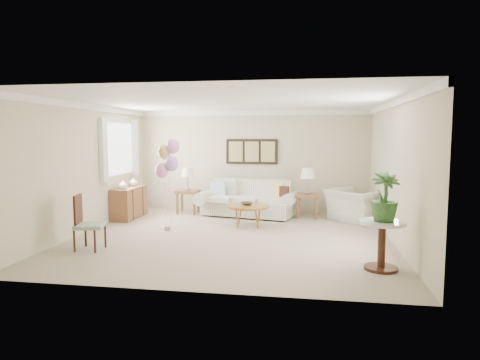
{
  "coord_description": "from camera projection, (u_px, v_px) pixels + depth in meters",
  "views": [
    {
      "loc": [
        1.45,
        -8.04,
        1.95
      ],
      "look_at": [
        0.07,
        0.6,
        1.05
      ],
      "focal_mm": 32.0,
      "sensor_mm": 36.0,
      "label": 1
    }
  ],
  "objects": [
    {
      "name": "end_table_right",
      "position": [
        307.0,
        198.0,
        10.23
      ],
      "size": [
        0.53,
        0.48,
        0.57
      ],
      "color": "brown",
      "rests_on": "ground"
    },
    {
      "name": "ground_plane",
      "position": [
        232.0,
        237.0,
        8.32
      ],
      "size": [
        6.0,
        6.0,
        0.0
      ],
      "primitive_type": "plane",
      "color": "tan"
    },
    {
      "name": "credenza",
      "position": [
        129.0,
        203.0,
        10.19
      ],
      "size": [
        0.46,
        1.2,
        0.74
      ],
      "color": "brown",
      "rests_on": "ground"
    },
    {
      "name": "lamp_left",
      "position": [
        188.0,
        173.0,
        10.74
      ],
      "size": [
        0.32,
        0.32,
        0.57
      ],
      "color": "gray",
      "rests_on": "end_table_left"
    },
    {
      "name": "balloon_cluster",
      "position": [
        168.0,
        158.0,
        8.78
      ],
      "size": [
        0.49,
        0.46,
        1.9
      ],
      "color": "gray",
      "rests_on": "ground"
    },
    {
      "name": "armchair",
      "position": [
        355.0,
        206.0,
        9.79
      ],
      "size": [
        1.49,
        1.48,
        0.73
      ],
      "primitive_type": "imported",
      "rotation": [
        0.0,
        0.0,
        2.39
      ],
      "color": "silver",
      "rests_on": "ground"
    },
    {
      "name": "side_table",
      "position": [
        382.0,
        233.0,
        6.21
      ],
      "size": [
        0.67,
        0.67,
        0.72
      ],
      "color": "silver",
      "rests_on": "ground"
    },
    {
      "name": "coffee_table",
      "position": [
        248.0,
        207.0,
        9.25
      ],
      "size": [
        0.91,
        0.91,
        0.46
      ],
      "color": "brown",
      "rests_on": "ground"
    },
    {
      "name": "lamp_right",
      "position": [
        308.0,
        174.0,
        10.17
      ],
      "size": [
        0.35,
        0.35,
        0.62
      ],
      "color": "gray",
      "rests_on": "end_table_right"
    },
    {
      "name": "vase_white",
      "position": [
        123.0,
        185.0,
        9.79
      ],
      "size": [
        0.24,
        0.24,
        0.21
      ],
      "primitive_type": "imported",
      "rotation": [
        0.0,
        0.0,
        -0.21
      ],
      "color": "white",
      "rests_on": "credenza"
    },
    {
      "name": "vase_sage",
      "position": [
        134.0,
        182.0,
        10.38
      ],
      "size": [
        0.25,
        0.25,
        0.21
      ],
      "primitive_type": "imported",
      "rotation": [
        0.0,
        0.0,
        0.28
      ],
      "color": "silver",
      "rests_on": "credenza"
    },
    {
      "name": "room_shell",
      "position": [
        227.0,
        153.0,
        8.26
      ],
      "size": [
        6.04,
        6.04,
        2.6
      ],
      "color": "#C1B79E",
      "rests_on": "ground"
    },
    {
      "name": "wall_art_triptych",
      "position": [
        252.0,
        152.0,
        11.07
      ],
      "size": [
        1.35,
        0.06,
        0.65
      ],
      "color": "black",
      "rests_on": "ground"
    },
    {
      "name": "decor_bowl",
      "position": [
        247.0,
        204.0,
        9.28
      ],
      "size": [
        0.32,
        0.32,
        0.06
      ],
      "primitive_type": "imported",
      "rotation": [
        0.0,
        0.0,
        0.3
      ],
      "color": "#2E2A25",
      "rests_on": "coffee_table"
    },
    {
      "name": "accent_chair",
      "position": [
        86.0,
        221.0,
        7.33
      ],
      "size": [
        0.57,
        0.57,
        0.95
      ],
      "color": "gray",
      "rests_on": "ground"
    },
    {
      "name": "sofa",
      "position": [
        248.0,
        202.0,
        10.46
      ],
      "size": [
        2.56,
        1.32,
        0.88
      ],
      "color": "silver",
      "rests_on": "ground"
    },
    {
      "name": "potted_plant",
      "position": [
        385.0,
        197.0,
        6.14
      ],
      "size": [
        0.49,
        0.49,
        0.72
      ],
      "primitive_type": "imported",
      "rotation": [
        0.0,
        0.0,
        0.26
      ],
      "color": "#1C4416",
      "rests_on": "side_table"
    },
    {
      "name": "end_table_left",
      "position": [
        188.0,
        194.0,
        10.8
      ],
      "size": [
        0.54,
        0.49,
        0.59
      ],
      "color": "brown",
      "rests_on": "ground"
    }
  ]
}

